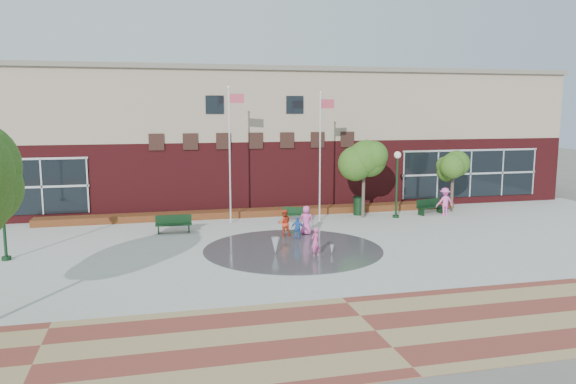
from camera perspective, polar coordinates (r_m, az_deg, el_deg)
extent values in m
plane|color=#666056|center=(23.68, 2.31, -7.64)|extent=(120.00, 120.00, 0.00)
cube|color=#A8A8A0|center=(27.42, 0.00, -5.37)|extent=(46.00, 18.00, 0.01)
cube|color=brown|center=(17.43, 8.86, -13.78)|extent=(46.00, 6.00, 0.01)
cylinder|color=#383A3D|center=(26.48, 0.52, -5.88)|extent=(8.40, 8.40, 0.01)
cube|color=#511316|center=(40.09, -4.58, 2.28)|extent=(44.00, 10.00, 4.50)
cube|color=gray|center=(39.86, -4.66, 8.73)|extent=(44.00, 10.00, 4.50)
cube|color=slate|center=(39.93, -4.70, 12.03)|extent=(44.40, 10.40, 0.30)
cube|color=black|center=(40.66, 18.01, 1.79)|extent=(10.00, 0.12, 3.19)
cube|color=black|center=(34.55, -7.47, 8.79)|extent=(1.10, 0.10, 1.10)
cube|color=black|center=(35.45, 0.69, 8.86)|extent=(1.10, 0.10, 1.10)
cube|color=maroon|center=(34.68, -2.98, -2.44)|extent=(26.00, 1.20, 0.40)
cylinder|color=white|center=(32.10, -5.94, 3.57)|extent=(0.09, 0.09, 7.69)
sphere|color=white|center=(32.01, -6.05, 10.53)|extent=(0.15, 0.15, 0.15)
cube|color=#B13C4C|center=(31.98, -5.26, 9.45)|extent=(0.83, 0.16, 0.52)
cylinder|color=white|center=(32.51, 3.27, 3.41)|extent=(0.09, 0.09, 7.40)
sphere|color=white|center=(32.40, 3.32, 10.02)|extent=(0.15, 0.15, 0.15)
cube|color=#B13C4C|center=(32.56, 4.01, 8.92)|extent=(0.85, 0.11, 0.52)
cylinder|color=black|center=(27.19, -26.94, -2.41)|extent=(0.13, 0.13, 3.74)
cylinder|color=black|center=(27.55, -26.69, -6.05)|extent=(0.40, 0.40, 0.18)
sphere|color=silver|center=(26.91, -27.24, 1.91)|extent=(0.44, 0.44, 0.44)
cylinder|color=black|center=(34.35, 10.97, 0.38)|extent=(0.13, 0.13, 3.63)
cylinder|color=black|center=(34.63, 10.89, -2.46)|extent=(0.38, 0.38, 0.17)
sphere|color=silver|center=(34.13, 11.07, 3.71)|extent=(0.43, 0.43, 0.43)
cube|color=black|center=(30.38, -11.54, -3.26)|extent=(1.92, 0.60, 0.06)
cube|color=black|center=(30.56, -11.56, -2.72)|extent=(1.90, 0.12, 0.48)
cube|color=black|center=(32.90, 0.83, -2.31)|extent=(1.69, 0.91, 0.05)
cube|color=black|center=(33.06, 0.84, -1.89)|extent=(1.57, 0.52, 0.41)
cube|color=black|center=(36.10, 14.29, -1.49)|extent=(1.98, 1.06, 0.06)
cube|color=black|center=(36.23, 14.05, -1.05)|extent=(1.85, 0.61, 0.48)
cylinder|color=black|center=(35.09, 7.20, -1.44)|extent=(0.67, 0.67, 1.11)
cylinder|color=black|center=(35.00, 7.22, -0.51)|extent=(0.71, 0.71, 0.07)
cylinder|color=#45342C|center=(34.12, 7.66, -0.25)|extent=(0.19, 0.19, 2.85)
cylinder|color=#45342C|center=(37.31, 16.31, -0.18)|extent=(0.20, 0.20, 2.34)
cone|color=white|center=(25.65, -1.29, -6.36)|extent=(0.39, 0.39, 0.75)
cone|color=white|center=(25.70, 4.47, -6.36)|extent=(0.18, 0.18, 0.41)
imported|color=#D0478D|center=(25.15, 2.81, -5.11)|extent=(0.58, 0.51, 1.33)
imported|color=red|center=(28.93, -0.38, -3.18)|extent=(0.73, 0.58, 1.44)
imported|color=#DC4CA0|center=(29.42, 1.87, -2.89)|extent=(0.89, 0.78, 1.54)
imported|color=blue|center=(28.35, 0.98, -3.71)|extent=(0.73, 0.48, 1.16)
imported|color=#ED59BA|center=(35.88, 15.63, -0.96)|extent=(1.15, 0.69, 1.74)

